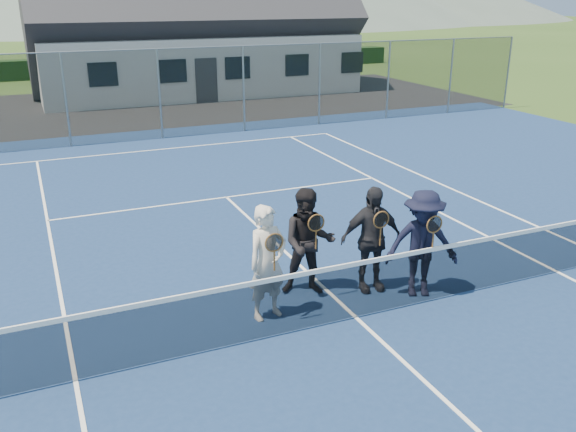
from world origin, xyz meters
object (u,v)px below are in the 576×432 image
(tennis_net, at_px, (357,287))
(player_a, at_px, (268,263))
(player_d, at_px, (422,244))
(player_b, at_px, (308,242))
(player_c, at_px, (371,239))
(clubhouse, at_px, (191,9))

(tennis_net, distance_m, player_a, 1.40)
(tennis_net, height_order, player_d, player_d)
(player_a, bearing_deg, player_b, 28.04)
(player_d, bearing_deg, player_c, 142.14)
(player_a, height_order, player_c, same)
(player_b, bearing_deg, player_c, -15.80)
(tennis_net, height_order, player_b, player_b)
(tennis_net, height_order, player_a, player_a)
(tennis_net, xyz_separation_m, player_d, (1.34, 0.27, 0.38))
(player_b, distance_m, player_c, 1.04)
(clubhouse, bearing_deg, player_d, -96.40)
(player_d, bearing_deg, tennis_net, -168.52)
(player_a, distance_m, player_b, 1.02)
(tennis_net, relative_size, player_c, 6.49)
(player_a, bearing_deg, player_c, 5.92)
(player_a, bearing_deg, player_d, -6.83)
(tennis_net, bearing_deg, player_c, 48.35)
(player_c, relative_size, player_d, 1.00)
(player_a, xyz_separation_m, player_c, (1.91, 0.20, -0.00))
(player_b, height_order, player_c, same)
(tennis_net, xyz_separation_m, player_a, (-1.22, 0.58, 0.38))
(tennis_net, height_order, player_c, player_c)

